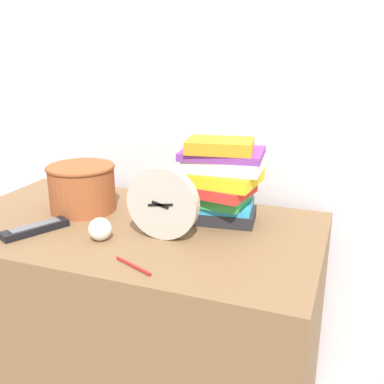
{
  "coord_description": "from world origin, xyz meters",
  "views": [
    {
      "loc": [
        0.61,
        -0.79,
        1.23
      ],
      "look_at": [
        0.18,
        0.35,
        0.83
      ],
      "focal_mm": 42.0,
      "sensor_mm": 36.0,
      "label": 1
    }
  ],
  "objects_px": {
    "book_stack": "(220,180)",
    "crumpled_paper_ball": "(100,229)",
    "tv_remote": "(35,229)",
    "pen": "(133,266)",
    "desk_clock": "(163,203)",
    "basket": "(82,186)"
  },
  "relations": [
    {
      "from": "book_stack",
      "to": "crumpled_paper_ball",
      "type": "relative_size",
      "value": 4.22
    },
    {
      "from": "tv_remote",
      "to": "crumpled_paper_ball",
      "type": "xyz_separation_m",
      "value": [
        0.2,
        0.02,
        0.02
      ]
    },
    {
      "from": "pen",
      "to": "tv_remote",
      "type": "bearing_deg",
      "value": 165.55
    },
    {
      "from": "desk_clock",
      "to": "book_stack",
      "type": "height_order",
      "value": "book_stack"
    },
    {
      "from": "book_stack",
      "to": "pen",
      "type": "distance_m",
      "value": 0.4
    },
    {
      "from": "desk_clock",
      "to": "crumpled_paper_ball",
      "type": "height_order",
      "value": "desk_clock"
    },
    {
      "from": "book_stack",
      "to": "pen",
      "type": "bearing_deg",
      "value": -105.85
    },
    {
      "from": "book_stack",
      "to": "crumpled_paper_ball",
      "type": "xyz_separation_m",
      "value": [
        -0.26,
        -0.25,
        -0.1
      ]
    },
    {
      "from": "book_stack",
      "to": "crumpled_paper_ball",
      "type": "height_order",
      "value": "book_stack"
    },
    {
      "from": "basket",
      "to": "pen",
      "type": "relative_size",
      "value": 1.82
    },
    {
      "from": "basket",
      "to": "book_stack",
      "type": "bearing_deg",
      "value": 8.25
    },
    {
      "from": "basket",
      "to": "pen",
      "type": "height_order",
      "value": "basket"
    },
    {
      "from": "desk_clock",
      "to": "crumpled_paper_ball",
      "type": "bearing_deg",
      "value": -155.12
    },
    {
      "from": "tv_remote",
      "to": "basket",
      "type": "bearing_deg",
      "value": 83.11
    },
    {
      "from": "book_stack",
      "to": "basket",
      "type": "distance_m",
      "value": 0.45
    },
    {
      "from": "book_stack",
      "to": "pen",
      "type": "relative_size",
      "value": 2.26
    },
    {
      "from": "basket",
      "to": "crumpled_paper_ball",
      "type": "bearing_deg",
      "value": -46.42
    },
    {
      "from": "basket",
      "to": "crumpled_paper_ball",
      "type": "relative_size",
      "value": 3.4
    },
    {
      "from": "book_stack",
      "to": "basket",
      "type": "height_order",
      "value": "book_stack"
    },
    {
      "from": "crumpled_paper_ball",
      "to": "pen",
      "type": "height_order",
      "value": "crumpled_paper_ball"
    },
    {
      "from": "book_stack",
      "to": "crumpled_paper_ball",
      "type": "distance_m",
      "value": 0.38
    },
    {
      "from": "book_stack",
      "to": "pen",
      "type": "height_order",
      "value": "book_stack"
    }
  ]
}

